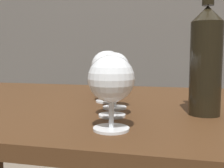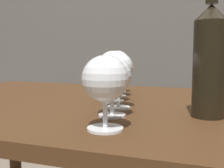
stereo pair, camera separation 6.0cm
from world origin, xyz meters
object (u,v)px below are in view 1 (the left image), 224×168
Objects in this scene: wine_glass_pinot at (106,67)px; wine_glass_empty at (109,65)px; wine_glass_port at (115,69)px; wine_bottle at (206,58)px; wine_glass_amber at (111,80)px; wine_glass_merlot at (106,66)px; wine_glass_rose at (112,77)px.

wine_glass_pinot is 0.10m from wine_glass_empty.
wine_bottle reaches higher than wine_glass_port.
wine_glass_pinot is 0.99× the size of wine_glass_empty.
wine_glass_empty is at bearing 143.48° from wine_bottle.
wine_glass_pinot is (-0.08, 0.28, 0.01)m from wine_glass_amber.
wine_glass_port is 0.22m from wine_bottle.
wine_glass_port is 0.43× the size of wine_bottle.
wine_glass_pinot is 0.28m from wine_bottle.
wine_glass_port reaches higher than wine_glass_merlot.
wine_glass_port is 0.97× the size of wine_glass_pinot.
wine_glass_port reaches higher than wine_glass_rose.
wine_glass_port is at bearing -63.13° from wine_glass_pinot.
wine_bottle is (0.18, 0.17, 0.04)m from wine_glass_amber.
wine_bottle is at bearing -23.09° from wine_glass_pinot.
wine_glass_merlot reaches higher than wine_glass_amber.
wine_glass_amber is at bearing -136.01° from wine_bottle.
wine_glass_port is (-0.04, 0.20, 0.01)m from wine_glass_amber.
wine_bottle reaches higher than wine_glass_rose.
wine_glass_amber is 0.25m from wine_bottle.
wine_bottle is at bearing 17.60° from wine_glass_rose.
wine_glass_amber is 0.97× the size of wine_glass_merlot.
wine_glass_rose is at bearing -73.84° from wine_glass_merlot.
wine_glass_rose is at bearing -81.20° from wine_glass_port.
wine_glass_pinot is at bearing 105.98° from wine_glass_amber.
wine_glass_amber is at bearing -75.43° from wine_glass_empty.
wine_glass_amber is 0.29m from wine_glass_pinot.
wine_glass_merlot is at bearing 104.32° from wine_glass_pinot.
wine_glass_merlot is (-0.13, 0.47, 0.00)m from wine_glass_amber.
wine_glass_empty reaches higher than wine_glass_amber.
wine_glass_amber is at bearing -74.02° from wine_glass_pinot.
wine_bottle reaches higher than wine_glass_empty.
wine_glass_rose is 0.18m from wine_glass_pinot.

